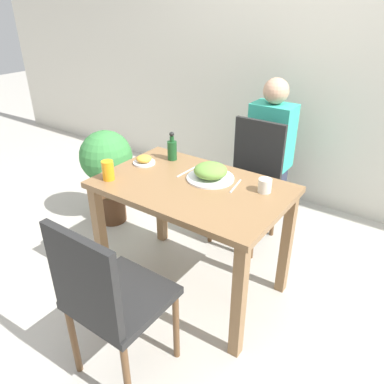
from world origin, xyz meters
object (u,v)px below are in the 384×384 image
(drink_cup, at_px, (265,185))
(potted_plant_left, at_px, (107,165))
(sauce_bottle, at_px, (172,149))
(person_figure, at_px, (270,151))
(side_plate, at_px, (144,160))
(chair_far, at_px, (250,175))
(food_plate, at_px, (210,172))
(chair_near, at_px, (108,296))
(juice_glass, at_px, (108,170))

(drink_cup, xyz_separation_m, potted_plant_left, (-1.41, 0.12, -0.28))
(sauce_bottle, bearing_deg, person_figure, 72.51)
(side_plate, bearing_deg, sauce_bottle, 55.76)
(person_figure, bearing_deg, sauce_bottle, -107.49)
(chair_far, distance_m, sauce_bottle, 0.69)
(sauce_bottle, bearing_deg, food_plate, -15.74)
(chair_near, bearing_deg, sauce_bottle, -68.28)
(chair_near, distance_m, sauce_bottle, 1.10)
(drink_cup, distance_m, sauce_bottle, 0.70)
(chair_near, relative_size, person_figure, 0.78)
(drink_cup, relative_size, juice_glass, 0.66)
(person_figure, bearing_deg, juice_glass, -106.67)
(potted_plant_left, bearing_deg, chair_far, 24.61)
(potted_plant_left, bearing_deg, side_plate, -19.07)
(side_plate, distance_m, sauce_bottle, 0.20)
(chair_far, xyz_separation_m, food_plate, (0.04, -0.63, 0.27))
(side_plate, xyz_separation_m, drink_cup, (0.81, 0.09, 0.02))
(potted_plant_left, bearing_deg, sauce_bottle, -4.00)
(chair_near, height_order, juice_glass, chair_near)
(food_plate, bearing_deg, juice_glass, -144.16)
(potted_plant_left, bearing_deg, chair_near, -43.25)
(chair_near, height_order, potted_plant_left, chair_near)
(chair_near, relative_size, potted_plant_left, 1.15)
(juice_glass, distance_m, person_figure, 1.46)
(side_plate, relative_size, person_figure, 0.12)
(chair_near, distance_m, food_plate, 0.93)
(food_plate, xyz_separation_m, sauce_bottle, (-0.37, 0.10, 0.03))
(chair_near, height_order, food_plate, chair_near)
(food_plate, height_order, juice_glass, juice_glass)
(drink_cup, height_order, sauce_bottle, sauce_bottle)
(food_plate, height_order, side_plate, food_plate)
(side_plate, height_order, sauce_bottle, sauce_bottle)
(chair_near, xyz_separation_m, sauce_bottle, (-0.39, 0.99, 0.30))
(chair_near, height_order, drink_cup, chair_near)
(food_plate, xyz_separation_m, juice_glass, (-0.49, -0.35, 0.01))
(chair_near, height_order, chair_far, same)
(chair_near, bearing_deg, person_figure, -87.01)
(drink_cup, relative_size, potted_plant_left, 0.10)
(sauce_bottle, distance_m, person_figure, 1.01)
(person_figure, bearing_deg, drink_cup, -67.80)
(sauce_bottle, relative_size, person_figure, 0.16)
(chair_near, relative_size, food_plate, 3.23)
(side_plate, height_order, person_figure, person_figure)
(potted_plant_left, height_order, person_figure, person_figure)
(chair_far, xyz_separation_m, person_figure, (-0.03, 0.41, 0.06))
(side_plate, bearing_deg, juice_glass, -92.70)
(food_plate, height_order, person_figure, person_figure)
(food_plate, relative_size, potted_plant_left, 0.36)
(side_plate, relative_size, sauce_bottle, 0.74)
(drink_cup, xyz_separation_m, sauce_bottle, (-0.70, 0.07, 0.03))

